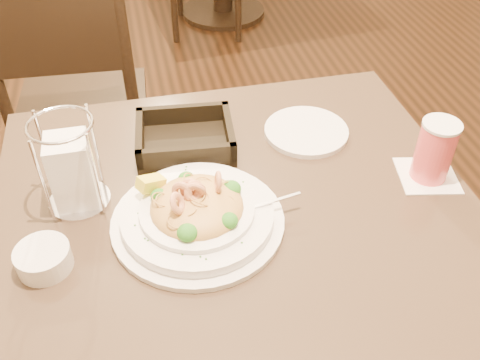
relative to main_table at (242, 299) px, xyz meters
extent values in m
cylinder|color=black|center=(0.00, 0.00, -0.14)|extent=(0.12, 0.12, 0.69)
cube|color=#4F3D2C|center=(0.00, 0.00, 0.22)|extent=(0.90, 0.90, 0.03)
cylinder|color=black|center=(0.46, 2.55, -0.50)|extent=(0.52, 0.52, 0.03)
cube|color=black|center=(-0.34, 0.91, -0.06)|extent=(0.44, 0.44, 0.04)
cylinder|color=black|center=(-0.15, 1.08, -0.30)|extent=(0.04, 0.04, 0.43)
cylinder|color=black|center=(-0.51, 1.10, -0.30)|extent=(0.04, 0.04, 0.43)
cylinder|color=black|center=(-0.17, 0.72, -0.30)|extent=(0.04, 0.04, 0.43)
cylinder|color=black|center=(-0.53, 0.74, -0.30)|extent=(0.04, 0.04, 0.43)
cylinder|color=black|center=(-0.17, 0.72, 0.19)|extent=(0.04, 0.04, 0.46)
cube|color=black|center=(-0.35, 0.73, 0.29)|extent=(0.36, 0.05, 0.22)
cylinder|color=black|center=(0.47, 2.15, -0.30)|extent=(0.04, 0.04, 0.43)
cylinder|color=black|center=(0.12, 2.23, -0.30)|extent=(0.04, 0.04, 0.43)
cylinder|color=white|center=(-0.08, 0.01, 0.24)|extent=(0.31, 0.31, 0.01)
cylinder|color=white|center=(-0.08, 0.01, 0.26)|extent=(0.27, 0.27, 0.02)
cylinder|color=white|center=(-0.08, 0.01, 0.27)|extent=(0.20, 0.20, 0.01)
ellipsoid|color=#B88D43|center=(-0.08, 0.01, 0.28)|extent=(0.17, 0.17, 0.06)
cube|color=yellow|center=(-0.15, 0.07, 0.29)|extent=(0.06, 0.05, 0.04)
cube|color=silver|center=(0.05, 0.00, 0.27)|extent=(0.12, 0.02, 0.01)
cube|color=silver|center=(-0.01, 0.00, 0.28)|extent=(0.03, 0.02, 0.00)
torus|color=#B88D43|center=(-0.08, 0.00, 0.30)|extent=(0.06, 0.05, 0.02)
torus|color=#B88D43|center=(-0.14, 0.02, 0.30)|extent=(0.05, 0.05, 0.02)
torus|color=#B88D43|center=(-0.06, 0.03, 0.29)|extent=(0.03, 0.03, 0.01)
torus|color=#B88D43|center=(-0.08, 0.06, 0.30)|extent=(0.03, 0.04, 0.03)
torus|color=#B88D43|center=(-0.08, 0.02, 0.30)|extent=(0.04, 0.05, 0.03)
torus|color=#B88D43|center=(-0.10, -0.02, 0.30)|extent=(0.04, 0.03, 0.02)
torus|color=#B88D43|center=(-0.12, -0.03, 0.30)|extent=(0.04, 0.05, 0.02)
torus|color=#B88D43|center=(-0.08, 0.00, 0.30)|extent=(0.04, 0.04, 0.04)
torus|color=#B88D43|center=(-0.13, -0.02, 0.29)|extent=(0.04, 0.04, 0.02)
torus|color=#B88D43|center=(-0.14, 0.02, 0.29)|extent=(0.03, 0.04, 0.03)
torus|color=#B88D43|center=(-0.08, 0.01, 0.30)|extent=(0.04, 0.04, 0.02)
torus|color=#B88D43|center=(-0.09, 0.00, 0.30)|extent=(0.06, 0.06, 0.02)
torus|color=#B88D43|center=(-0.11, 0.02, 0.30)|extent=(0.04, 0.04, 0.02)
torus|color=#B88D43|center=(-0.09, 0.05, 0.30)|extent=(0.04, 0.04, 0.02)
torus|color=#B88D43|center=(-0.03, -0.01, 0.29)|extent=(0.03, 0.03, 0.02)
torus|color=#B88D43|center=(-0.03, 0.01, 0.29)|extent=(0.04, 0.05, 0.03)
torus|color=#B88D43|center=(-0.09, 0.01, 0.29)|extent=(0.04, 0.04, 0.02)
torus|color=#B88D43|center=(-0.03, 0.05, 0.29)|extent=(0.05, 0.04, 0.03)
torus|color=#B88D43|center=(-0.06, 0.04, 0.30)|extent=(0.04, 0.04, 0.02)
torus|color=#B88D43|center=(-0.08, 0.02, 0.31)|extent=(0.05, 0.05, 0.03)
torus|color=#B88D43|center=(-0.08, 0.00, 0.29)|extent=(0.04, 0.04, 0.02)
torus|color=#B88D43|center=(-0.05, 0.03, 0.29)|extent=(0.05, 0.05, 0.02)
torus|color=#F2A577|center=(-0.04, 0.02, 0.32)|extent=(0.02, 0.04, 0.04)
torus|color=#F2A577|center=(-0.08, 0.01, 0.32)|extent=(0.04, 0.04, 0.04)
torus|color=#F2A577|center=(-0.11, -0.01, 0.32)|extent=(0.04, 0.05, 0.04)
torus|color=#F2A577|center=(-0.10, 0.01, 0.32)|extent=(0.04, 0.04, 0.04)
torus|color=#F2A577|center=(-0.08, 0.01, 0.32)|extent=(0.04, 0.02, 0.04)
torus|color=#F2A577|center=(-0.08, 0.01, 0.32)|extent=(0.04, 0.04, 0.04)
torus|color=#F2A577|center=(-0.09, 0.02, 0.32)|extent=(0.04, 0.04, 0.04)
ellipsoid|color=#206116|center=(-0.01, 0.03, 0.29)|extent=(0.04, 0.04, 0.03)
ellipsoid|color=#206116|center=(-0.09, 0.08, 0.29)|extent=(0.03, 0.03, 0.02)
ellipsoid|color=#206116|center=(-0.14, 0.04, 0.29)|extent=(0.03, 0.03, 0.02)
ellipsoid|color=#206116|center=(-0.11, -0.06, 0.29)|extent=(0.04, 0.04, 0.03)
ellipsoid|color=#206116|center=(-0.03, -0.04, 0.29)|extent=(0.03, 0.03, 0.02)
cube|color=#266619|center=(0.02, 0.07, 0.27)|extent=(0.00, 0.00, 0.00)
cube|color=#266619|center=(-0.08, 0.13, 0.27)|extent=(0.00, 0.00, 0.00)
cube|color=#266619|center=(-0.13, 0.11, 0.27)|extent=(0.00, 0.00, 0.00)
cube|color=#266619|center=(-0.16, 0.09, 0.27)|extent=(0.00, 0.00, 0.00)
cube|color=#266619|center=(-0.02, -0.08, 0.27)|extent=(0.00, 0.00, 0.00)
cube|color=#266619|center=(-0.08, 0.13, 0.27)|extent=(0.00, 0.00, 0.00)
cube|color=#266619|center=(-0.08, -0.10, 0.27)|extent=(0.00, 0.00, 0.00)
cube|color=#266619|center=(-0.18, 0.03, 0.27)|extent=(0.00, 0.00, 0.00)
cube|color=#266619|center=(-0.17, -0.04, 0.27)|extent=(0.00, 0.00, 0.00)
cube|color=#266619|center=(-0.18, -0.04, 0.27)|extent=(0.00, 0.00, 0.00)
cube|color=#266619|center=(-0.09, -0.10, 0.27)|extent=(0.00, 0.00, 0.00)
cube|color=#266619|center=(-0.12, -0.09, 0.27)|extent=(0.00, 0.00, 0.00)
cube|color=#266619|center=(-0.18, 0.09, 0.27)|extent=(0.00, 0.00, 0.00)
cube|color=#266619|center=(-0.19, 0.00, 0.27)|extent=(0.00, 0.00, 0.00)
cube|color=white|center=(0.39, 0.04, 0.24)|extent=(0.13, 0.13, 0.00)
cylinder|color=#F8575E|center=(0.39, 0.04, 0.30)|extent=(0.07, 0.07, 0.12)
cylinder|color=white|center=(0.39, 0.04, 0.36)|extent=(0.07, 0.07, 0.01)
cube|color=black|center=(-0.07, 0.24, 0.24)|extent=(0.21, 0.18, 0.01)
cube|color=black|center=(0.02, 0.23, 0.27)|extent=(0.03, 0.16, 0.04)
cube|color=black|center=(-0.16, 0.25, 0.27)|extent=(0.03, 0.16, 0.04)
cube|color=black|center=(-0.06, 0.31, 0.27)|extent=(0.20, 0.03, 0.04)
cube|color=black|center=(-0.08, 0.16, 0.27)|extent=(0.20, 0.03, 0.04)
cylinder|color=silver|center=(-0.29, 0.12, 0.24)|extent=(0.11, 0.11, 0.01)
torus|color=silver|center=(-0.29, 0.12, 0.41)|extent=(0.11, 0.11, 0.01)
cube|color=white|center=(-0.29, 0.12, 0.31)|extent=(0.08, 0.08, 0.14)
cylinder|color=silver|center=(-0.33, 0.07, 0.33)|extent=(0.01, 0.01, 0.18)
cylinder|color=silver|center=(-0.24, 0.07, 0.33)|extent=(0.01, 0.01, 0.18)
cylinder|color=silver|center=(-0.33, 0.16, 0.33)|extent=(0.01, 0.01, 0.18)
cylinder|color=silver|center=(-0.24, 0.16, 0.33)|extent=(0.01, 0.01, 0.18)
cylinder|color=white|center=(0.20, 0.23, 0.24)|extent=(0.19, 0.19, 0.01)
cylinder|color=white|center=(-0.34, -0.03, 0.26)|extent=(0.12, 0.12, 0.04)
camera|label=1|loc=(-0.15, -0.66, 0.93)|focal=40.00mm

